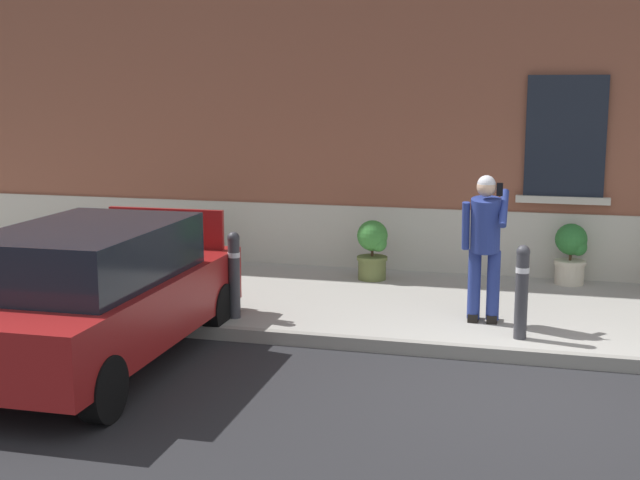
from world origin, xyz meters
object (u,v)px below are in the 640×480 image
Objects in this scene: planter_olive at (373,248)px; planter_cream at (571,252)px; bollard_near_person at (522,289)px; bollard_far_left at (234,272)px; person_on_phone at (485,239)px; hatchback_car_red at (96,292)px; planter_charcoal at (196,239)px.

planter_olive is 1.00× the size of planter_cream.
bollard_far_left is at bearing 180.00° from bollard_near_person.
planter_cream is at bearing 81.39° from person_on_phone.
planter_olive is (-2.15, 2.47, -0.11)m from bollard_near_person.
bollard_near_person is (4.24, 1.62, -0.08)m from hatchback_car_red.
bollard_far_left is 1.22× the size of planter_olive.
person_on_phone is at bearing 130.48° from bollard_near_person.
person_on_phone is at bearing -48.78° from planter_olive.
person_on_phone reaches higher than planter_cream.
planter_olive is (2.74, -0.04, 0.00)m from planter_charcoal.
hatchback_car_red is 6.61m from planter_cream.
person_on_phone reaches higher than planter_charcoal.
bollard_near_person is at bearing -27.12° from planter_charcoal.
hatchback_car_red is 3.92× the size of bollard_near_person.
bollard_far_left is 1.22× the size of planter_cream.
hatchback_car_red reaches higher than bollard_far_left.
planter_cream is at bearing 8.74° from planter_olive.
hatchback_car_red is 4.76× the size of planter_olive.
bollard_near_person is at bearing -48.94° from planter_olive.
person_on_phone is 2.64m from planter_olive.
hatchback_car_red reaches higher than planter_olive.
bollard_near_person is at bearing 0.00° from bollard_far_left.
planter_charcoal is 5.50m from planter_cream.
person_on_phone is 2.03× the size of planter_olive.
bollard_far_left is (-3.33, 0.00, 0.00)m from bollard_near_person.
hatchback_car_red is at bearing -136.93° from planter_cream.
bollard_near_person is 2.95m from planter_cream.
bollard_near_person is 1.00× the size of bollard_far_left.
planter_charcoal is (-4.45, 1.98, -0.54)m from person_on_phone.
hatchback_car_red reaches higher than planter_cream.
planter_charcoal is at bearing 121.88° from bollard_far_left.
person_on_phone is (3.79, 2.15, 0.36)m from hatchback_car_red.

